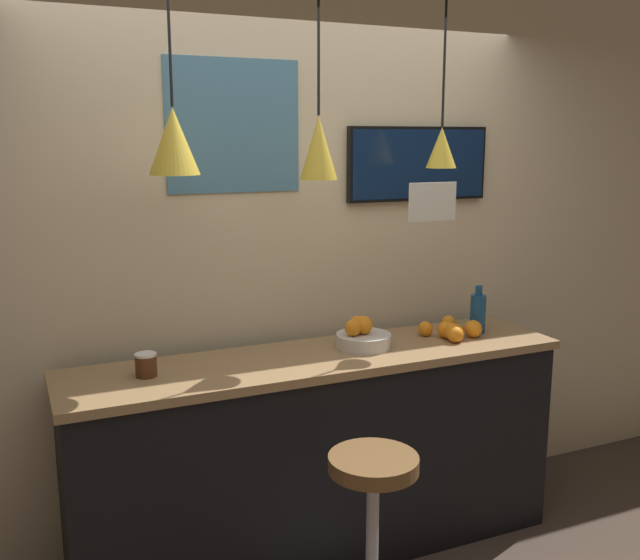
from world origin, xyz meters
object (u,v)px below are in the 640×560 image
Objects in this scene: bar_stool at (372,526)px; mounted_tv at (419,164)px; fruit_bowl at (362,337)px; juice_bottle at (478,313)px; spread_jar at (146,365)px.

bar_stool is 0.96× the size of mounted_tv.
fruit_bowl is 0.32× the size of mounted_tv.
bar_stool is 1.31m from juice_bottle.
spread_jar is 0.12× the size of mounted_tv.
juice_bottle reaches higher than bar_stool.
fruit_bowl is at bearing 179.79° from juice_bottle.
fruit_bowl is 0.66m from juice_bottle.
bar_stool is 3.17× the size of juice_bottle.
fruit_bowl is 2.64× the size of spread_jar.
spread_jar is 1.71m from mounted_tv.
bar_stool is 2.97× the size of fruit_bowl.
spread_jar is at bearing -179.86° from fruit_bowl.
juice_bottle is at bearing -0.21° from fruit_bowl.
juice_bottle reaches higher than spread_jar.
juice_bottle reaches higher than fruit_bowl.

